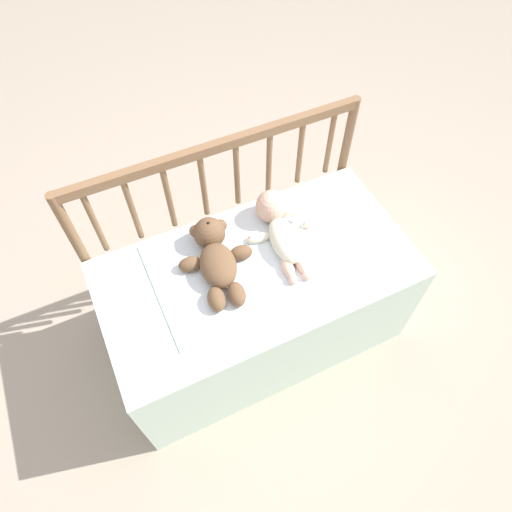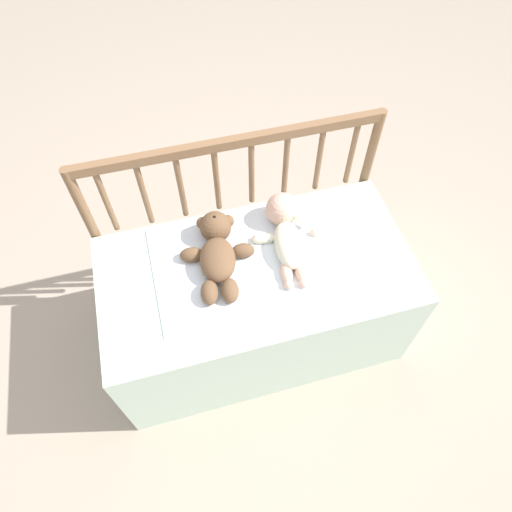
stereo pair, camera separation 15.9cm
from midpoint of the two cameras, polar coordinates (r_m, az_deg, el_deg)
name	(u,v)px [view 2 (the right image)]	position (r m, az deg, el deg)	size (l,w,h in m)	color
ground_plane	(257,330)	(2.08, 2.31, -9.39)	(12.00, 12.00, 0.00)	tan
crib_mattress	(257,303)	(1.85, 2.57, -6.03)	(1.14, 0.59, 0.51)	silver
crib_rail	(235,189)	(1.76, -0.05, 8.15)	(1.14, 0.04, 0.84)	brown
blanket	(254,258)	(1.65, 2.48, -0.49)	(0.73, 0.46, 0.01)	white
teddy_bear	(217,250)	(1.62, -2.11, 0.49)	(0.28, 0.37, 0.12)	brown
baby	(286,230)	(1.68, 6.48, 3.06)	(0.27, 0.39, 0.13)	#EAEACC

